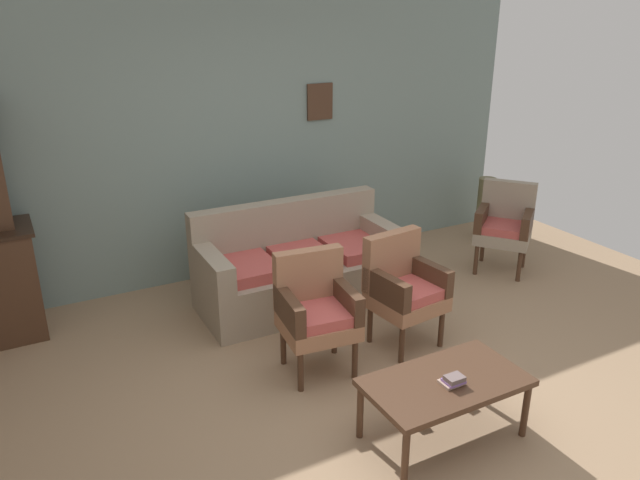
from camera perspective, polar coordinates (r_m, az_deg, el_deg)
The scene contains 9 objects.
ground_plane at distance 4.37m, azimuth 5.83°, elevation -14.91°, with size 7.68×7.68×0.00m, color #997A5B.
wall_back_with_decor at distance 6.01m, azimuth -7.88°, elevation 9.31°, with size 6.40×0.09×2.70m.
floral_couch at distance 5.54m, azimuth -1.95°, elevation -2.69°, with size 1.83×0.82×0.90m.
armchair_near_cabinet at distance 4.47m, azimuth -0.39°, elevation -6.38°, with size 0.57×0.54×0.90m.
armchair_near_couch_end at distance 4.85m, azimuth 7.79°, elevation -4.24°, with size 0.57×0.55×0.90m.
wingback_chair_by_fireplace at distance 6.44m, azimuth 16.84°, elevation 1.50°, with size 0.71×0.71×0.90m.
coffee_table at distance 3.93m, azimuth 11.60°, elevation -13.17°, with size 1.00×0.56×0.42m.
book_stack_on_table at distance 3.86m, azimuth 12.33°, elevation -12.68°, with size 0.14×0.12×0.06m.
floor_vase_by_wall at distance 7.36m, azimuth 15.16°, elevation 2.93°, with size 0.20×0.20×0.71m, color brown.
Camera 1 is at (-2.04, -2.89, 2.57)m, focal length 34.28 mm.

